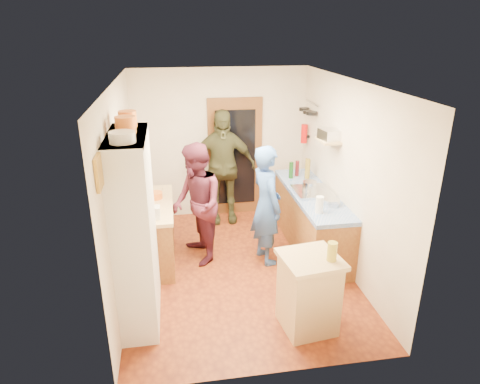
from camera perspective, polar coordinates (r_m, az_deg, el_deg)
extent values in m
cube|color=#8A3A15|center=(6.21, -0.16, -10.21)|extent=(3.00, 4.00, 0.02)
cube|color=silver|center=(5.32, -0.18, 14.56)|extent=(3.00, 4.00, 0.02)
cube|color=beige|center=(7.53, -2.60, 6.45)|extent=(3.00, 0.02, 2.60)
cube|color=beige|center=(3.84, 4.64, -9.11)|extent=(3.00, 0.02, 2.60)
cube|color=beige|center=(5.61, -15.59, 0.30)|extent=(0.02, 4.00, 2.60)
cube|color=beige|center=(6.04, 14.13, 1.97)|extent=(0.02, 4.00, 2.60)
cube|color=brown|center=(7.59, -0.66, 4.63)|extent=(0.95, 0.06, 2.10)
cube|color=black|center=(7.56, -0.62, 4.55)|extent=(0.70, 0.02, 1.70)
cube|color=silver|center=(4.93, -13.79, -5.04)|extent=(0.40, 1.20, 2.20)
cube|color=silver|center=(4.57, -14.98, 7.19)|extent=(0.40, 1.14, 0.04)
cylinder|color=white|center=(4.24, -15.44, 7.07)|extent=(0.25, 0.25, 0.10)
cylinder|color=orange|center=(4.62, -15.03, 8.67)|extent=(0.21, 0.21, 0.17)
cylinder|color=orange|center=(4.89, -14.76, 9.41)|extent=(0.20, 0.20, 0.17)
cube|color=olive|center=(6.34, -11.64, -5.46)|extent=(0.60, 1.40, 0.85)
cube|color=#D8BA77|center=(6.15, -11.95, -1.72)|extent=(0.64, 1.44, 0.05)
cube|color=white|center=(5.64, -11.69, -2.73)|extent=(0.22, 0.15, 0.16)
cylinder|color=white|center=(5.93, -12.58, -1.42)|extent=(0.20, 0.20, 0.19)
cylinder|color=orange|center=(6.29, -11.22, -0.44)|extent=(0.23, 0.23, 0.09)
cube|color=#D8BA77|center=(6.58, -11.66, 0.21)|extent=(0.33, 0.26, 0.02)
cube|color=olive|center=(6.69, 9.37, -3.85)|extent=(0.60, 2.20, 0.84)
cube|color=#0437A6|center=(6.52, 9.61, -0.27)|extent=(0.62, 2.22, 0.06)
cube|color=silver|center=(6.48, 9.70, 0.07)|extent=(0.55, 0.58, 0.04)
cylinder|color=silver|center=(6.45, 9.25, 0.85)|extent=(0.21, 0.21, 0.13)
cylinder|color=#143F14|center=(7.01, 6.83, 2.91)|extent=(0.08, 0.08, 0.27)
cylinder|color=#591419|center=(7.14, 7.62, 3.14)|extent=(0.07, 0.07, 0.26)
cylinder|color=olive|center=(7.03, 8.99, 3.09)|extent=(0.10, 0.10, 0.33)
cylinder|color=white|center=(5.78, 10.55, -1.68)|extent=(0.12, 0.12, 0.23)
cylinder|color=silver|center=(6.07, 12.06, -1.33)|extent=(0.30, 0.30, 0.09)
cube|color=#D8BA77|center=(4.98, 9.09, -13.36)|extent=(0.62, 0.62, 0.86)
cube|color=#D8BA77|center=(4.73, 9.42, -8.83)|extent=(0.70, 0.70, 0.05)
cube|color=white|center=(4.75, 8.61, -8.54)|extent=(0.38, 0.32, 0.02)
cylinder|color=#AD9E2D|center=(4.65, 12.17, -7.76)|extent=(0.12, 0.12, 0.21)
cylinder|color=silver|center=(7.22, 9.60, 11.62)|extent=(0.02, 0.65, 0.02)
cylinder|color=black|center=(7.06, 9.52, 10.33)|extent=(0.18, 0.18, 0.05)
cylinder|color=black|center=(7.25, 9.01, 10.49)|extent=(0.16, 0.16, 0.05)
cylinder|color=black|center=(7.44, 8.54, 10.86)|extent=(0.17, 0.17, 0.05)
cube|color=#D8BA77|center=(6.27, 11.70, 6.72)|extent=(0.26, 0.42, 0.03)
cube|color=silver|center=(6.25, 11.76, 7.52)|extent=(0.27, 0.33, 0.15)
cube|color=black|center=(7.51, 8.97, 7.34)|extent=(0.06, 0.10, 0.04)
cylinder|color=red|center=(7.48, 8.55, 7.70)|extent=(0.11, 0.11, 0.32)
cube|color=gold|center=(3.91, -18.32, 2.47)|extent=(0.03, 0.25, 0.30)
imported|color=#3257A4|center=(6.04, 3.93, -1.80)|extent=(0.55, 0.71, 1.74)
imported|color=#4B1A2B|center=(6.11, -5.64, -1.48)|extent=(0.83, 0.97, 1.76)
imported|color=#383921|center=(7.28, -2.34, 3.35)|extent=(1.17, 0.51, 1.97)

